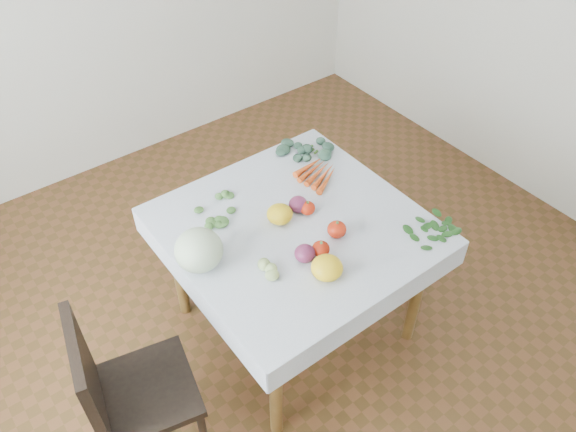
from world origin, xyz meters
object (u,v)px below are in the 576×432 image
(table, at_px, (295,240))
(carrot_bunch, at_px, (317,173))
(chair, at_px, (122,389))
(cabbage, at_px, (199,250))
(heirloom_back, at_px, (280,214))

(table, relative_size, carrot_bunch, 4.12)
(table, bearing_deg, carrot_bunch, 35.33)
(chair, relative_size, cabbage, 4.33)
(cabbage, height_order, carrot_bunch, cabbage)
(cabbage, relative_size, carrot_bunch, 0.86)
(cabbage, distance_m, carrot_bunch, 0.81)
(chair, xyz_separation_m, heirloom_back, (0.95, 0.21, 0.28))
(table, relative_size, chair, 1.11)
(table, bearing_deg, chair, -171.79)
(table, bearing_deg, cabbage, 174.63)
(chair, distance_m, carrot_bunch, 1.37)
(chair, xyz_separation_m, carrot_bunch, (1.30, 0.36, 0.26))
(chair, xyz_separation_m, cabbage, (0.51, 0.19, 0.33))
(table, xyz_separation_m, chair, (-0.99, -0.14, -0.14))
(carrot_bunch, bearing_deg, chair, -164.40)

